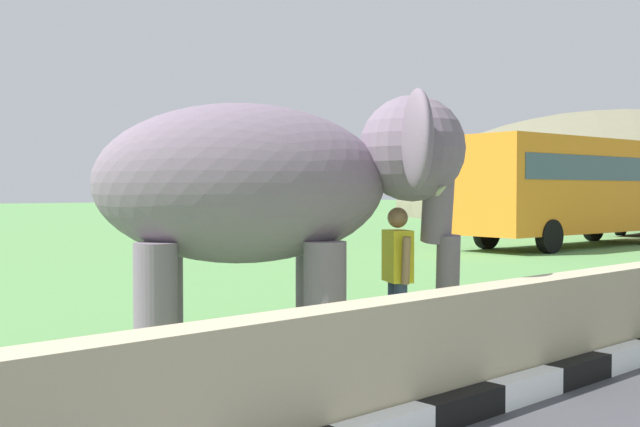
{
  "coord_description": "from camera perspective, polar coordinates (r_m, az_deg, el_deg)",
  "views": [
    {
      "loc": [
        -2.99,
        -0.31,
        1.84
      ],
      "look_at": [
        2.46,
        5.71,
        1.6
      ],
      "focal_mm": 43.18,
      "sensor_mm": 36.0,
      "label": 1
    }
  ],
  "objects": [
    {
      "name": "bus_orange",
      "position": [
        26.67,
        18.33,
        2.14
      ],
      "size": [
        9.71,
        2.99,
        3.5
      ],
      "color": "orange",
      "rests_on": "ground_plane"
    },
    {
      "name": "person_handler",
      "position": [
        8.69,
        5.77,
        -4.36
      ],
      "size": [
        0.4,
        0.63,
        1.66
      ],
      "color": "navy",
      "rests_on": "ground_plane"
    },
    {
      "name": "barrier_parapet",
      "position": [
        6.55,
        8.91,
        -10.14
      ],
      "size": [
        28.0,
        0.36,
        1.0
      ],
      "primitive_type": "cube",
      "color": "tan",
      "rests_on": "ground_plane"
    },
    {
      "name": "elephant",
      "position": [
        8.23,
        -3.38,
        1.93
      ],
      "size": [
        3.94,
        3.62,
        2.88
      ],
      "color": "slate",
      "rests_on": "ground_plane"
    },
    {
      "name": "hill_east",
      "position": [
        64.8,
        21.37,
        -0.03
      ],
      "size": [
        39.46,
        31.57,
        16.03
      ],
      "color": "#6E6B52",
      "rests_on": "ground_plane"
    }
  ]
}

